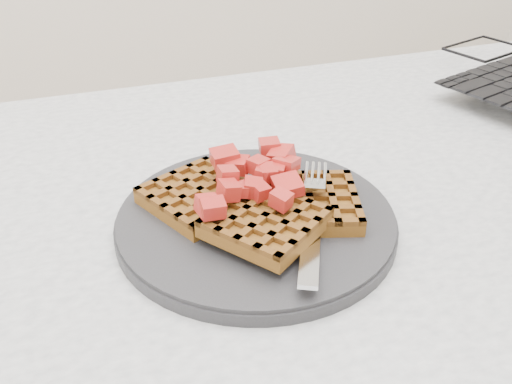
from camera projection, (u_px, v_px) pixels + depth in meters
table at (358, 285)px, 0.65m from camera, size 1.20×0.80×0.75m
plate at (256, 220)px, 0.55m from camera, size 0.27×0.27×0.02m
waffles at (257, 206)px, 0.53m from camera, size 0.21×0.20×0.03m
strawberry_pile at (256, 179)px, 0.52m from camera, size 0.15×0.15×0.02m
fork at (312, 221)px, 0.52m from camera, size 0.10×0.17×0.02m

